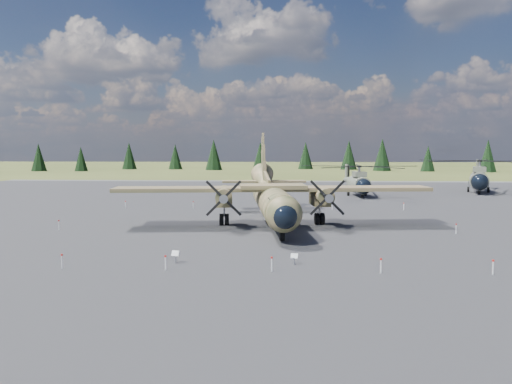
{
  "coord_description": "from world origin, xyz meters",
  "views": [
    {
      "loc": [
        2.82,
        -40.81,
        6.75
      ],
      "look_at": [
        0.16,
        2.0,
        3.16
      ],
      "focal_mm": 35.0,
      "sensor_mm": 36.0,
      "label": 1
    }
  ],
  "objects": [
    {
      "name": "transport_plane",
      "position": [
        1.43,
        4.54,
        2.66
      ],
      "size": [
        28.14,
        25.43,
        9.26
      ],
      "rotation": [
        0.0,
        0.0,
        0.12
      ],
      "color": "#364022",
      "rests_on": "ground"
    },
    {
      "name": "apron",
      "position": [
        0.0,
        10.0,
        0.0
      ],
      "size": [
        120.0,
        120.0,
        0.04
      ],
      "primitive_type": "cube",
      "color": "#57575C",
      "rests_on": "ground"
    },
    {
      "name": "info_placard_right",
      "position": [
        3.28,
        -11.63,
        0.44
      ],
      "size": [
        0.45,
        0.26,
        0.66
      ],
      "rotation": [
        0.0,
        0.0,
        -0.22
      ],
      "color": "gray",
      "rests_on": "ground"
    },
    {
      "name": "helicopter_near",
      "position": [
        13.28,
        32.81,
        3.23
      ],
      "size": [
        18.84,
        21.6,
        4.55
      ],
      "rotation": [
        0.0,
        0.0,
        0.05
      ],
      "color": "slate",
      "rests_on": "ground"
    },
    {
      "name": "treeline",
      "position": [
        8.36,
        3.73,
        4.87
      ],
      "size": [
        288.47,
        288.44,
        10.97
      ],
      "color": "black",
      "rests_on": "ground"
    },
    {
      "name": "ground",
      "position": [
        0.0,
        0.0,
        0.0
      ],
      "size": [
        500.0,
        500.0,
        0.0
      ],
      "primitive_type": "plane",
      "color": "brown",
      "rests_on": "ground"
    },
    {
      "name": "barrier_fence",
      "position": [
        -0.46,
        -0.08,
        0.51
      ],
      "size": [
        33.12,
        29.62,
        0.85
      ],
      "color": "white",
      "rests_on": "ground"
    },
    {
      "name": "helicopter_mid",
      "position": [
        33.24,
        40.18,
        3.71
      ],
      "size": [
        26.13,
        26.23,
        5.24
      ],
      "rotation": [
        0.0,
        0.0,
        -0.33
      ],
      "color": "slate",
      "rests_on": "ground"
    },
    {
      "name": "info_placard_left",
      "position": [
        -3.85,
        -11.65,
        0.5
      ],
      "size": [
        0.51,
        0.33,
        0.75
      ],
      "rotation": [
        0.0,
        0.0,
        -0.29
      ],
      "color": "gray",
      "rests_on": "ground"
    }
  ]
}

